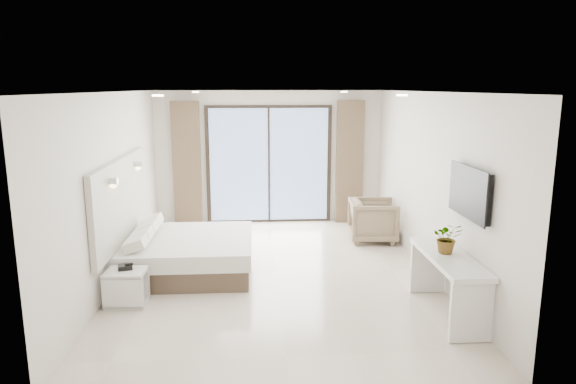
% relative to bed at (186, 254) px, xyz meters
% --- Properties ---
extents(ground, '(6.20, 6.20, 0.00)m').
position_rel_bed_xyz_m(ground, '(1.35, -0.19, -0.28)').
color(ground, beige).
rests_on(ground, ground).
extents(room_shell, '(4.62, 6.22, 2.72)m').
position_rel_bed_xyz_m(room_shell, '(1.15, 0.55, 1.30)').
color(room_shell, silver).
rests_on(room_shell, ground).
extents(bed, '(1.93, 1.83, 0.68)m').
position_rel_bed_xyz_m(bed, '(0.00, 0.00, 0.00)').
color(bed, brown).
rests_on(bed, ground).
extents(nightstand, '(0.52, 0.43, 0.46)m').
position_rel_bed_xyz_m(nightstand, '(-0.62, -1.16, -0.05)').
color(nightstand, silver).
rests_on(nightstand, ground).
extents(phone, '(0.20, 0.17, 0.06)m').
position_rel_bed_xyz_m(phone, '(-0.63, -1.12, 0.21)').
color(phone, black).
rests_on(phone, nightstand).
extents(console_desk, '(0.49, 1.58, 0.77)m').
position_rel_bed_xyz_m(console_desk, '(3.39, -1.74, 0.28)').
color(console_desk, silver).
rests_on(console_desk, ground).
extents(plant, '(0.42, 0.45, 0.30)m').
position_rel_bed_xyz_m(plant, '(3.39, -1.65, 0.64)').
color(plant, '#33662D').
rests_on(plant, console_desk).
extents(armchair, '(0.82, 0.87, 0.84)m').
position_rel_bed_xyz_m(armchair, '(3.20, 1.40, 0.14)').
color(armchair, '#847356').
rests_on(armchair, ground).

